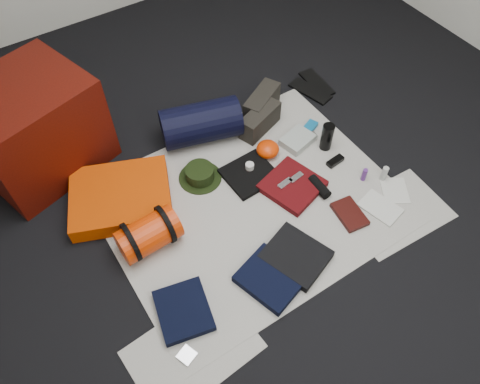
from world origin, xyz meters
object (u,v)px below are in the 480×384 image
stuff_sack (149,234)px  paperback_book (350,214)px  navy_duffel (201,123)px  water_bottle (327,137)px  sleeping_pad (121,197)px  red_cabinet (33,129)px  compact_camera (309,137)px

stuff_sack → paperback_book: (1.02, -0.44, -0.08)m
navy_duffel → water_bottle: navy_duffel is taller
paperback_book → navy_duffel: bearing=119.6°
stuff_sack → paperback_book: 1.11m
sleeping_pad → water_bottle: bearing=-13.6°
red_cabinet → compact_camera: red_cabinet is taller
navy_duffel → water_bottle: bearing=-23.2°
paperback_book → stuff_sack: bearing=164.2°
sleeping_pad → red_cabinet: bearing=114.8°
water_bottle → paperback_book: bearing=-114.2°
red_cabinet → paperback_book: 1.86m
compact_camera → paperback_book: (-0.18, -0.59, -0.00)m
compact_camera → paperback_book: bearing=-95.5°
red_cabinet → stuff_sack: size_ratio=2.12×
red_cabinet → navy_duffel: (0.89, -0.35, -0.15)m
compact_camera → sleeping_pad: bearing=-178.0°
red_cabinet → navy_duffel: red_cabinet is taller
red_cabinet → compact_camera: bearing=-42.9°
red_cabinet → paperback_book: (1.28, -1.32, -0.26)m
stuff_sack → paperback_book: size_ratio=1.56×
stuff_sack → navy_duffel: navy_duffel is taller
sleeping_pad → navy_duffel: (0.64, 0.19, 0.08)m
stuff_sack → navy_duffel: size_ratio=0.66×
water_bottle → sleeping_pad: bearing=166.4°
stuff_sack → water_bottle: (1.23, 0.04, -0.00)m
stuff_sack → sleeping_pad: bearing=92.7°
red_cabinet → paperback_book: bearing=-62.0°
navy_duffel → red_cabinet: bearing=174.9°
red_cabinet → sleeping_pad: red_cabinet is taller
sleeping_pad → navy_duffel: navy_duffel is taller
navy_duffel → sleeping_pad: bearing=-147.2°
navy_duffel → compact_camera: (0.56, -0.39, -0.11)m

